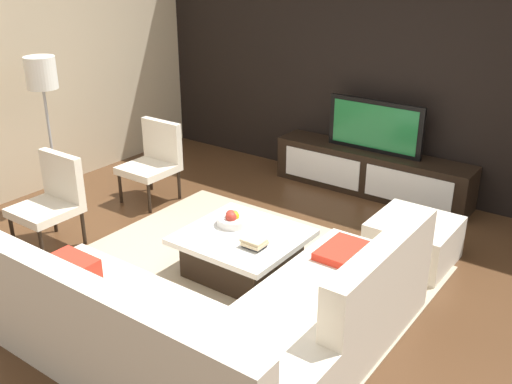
# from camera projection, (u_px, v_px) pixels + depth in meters

# --- Properties ---
(ground_plane) EXTENTS (14.00, 14.00, 0.00)m
(ground_plane) POSITION_uv_depth(u_px,v_px,m) (245.00, 281.00, 5.01)
(ground_plane) COLOR #4C301C
(feature_wall_back) EXTENTS (6.40, 0.12, 2.80)m
(feature_wall_back) POSITION_uv_depth(u_px,v_px,m) (391.00, 67.00, 6.47)
(feature_wall_back) COLOR black
(feature_wall_back) RESTS_ON ground
(side_wall_left) EXTENTS (0.12, 5.20, 2.80)m
(side_wall_left) POSITION_uv_depth(u_px,v_px,m) (19.00, 69.00, 6.34)
(side_wall_left) COLOR beige
(side_wall_left) RESTS_ON ground
(area_rug) EXTENTS (2.99, 2.58, 0.01)m
(area_rug) POSITION_uv_depth(u_px,v_px,m) (236.00, 277.00, 5.06)
(area_rug) COLOR tan
(area_rug) RESTS_ON ground
(media_console) EXTENTS (2.29, 0.44, 0.50)m
(media_console) POSITION_uv_depth(u_px,v_px,m) (371.00, 172.00, 6.70)
(media_console) COLOR black
(media_console) RESTS_ON ground
(television) EXTENTS (1.11, 0.06, 0.58)m
(television) POSITION_uv_depth(u_px,v_px,m) (375.00, 126.00, 6.48)
(television) COLOR black
(television) RESTS_ON media_console
(sectional_couch) EXTENTS (2.35, 2.28, 0.84)m
(sectional_couch) POSITION_uv_depth(u_px,v_px,m) (224.00, 325.00, 3.96)
(sectional_couch) COLOR beige
(sectional_couch) RESTS_ON ground
(coffee_table) EXTENTS (0.98, 0.93, 0.38)m
(coffee_table) POSITION_uv_depth(u_px,v_px,m) (243.00, 253.00, 5.06)
(coffee_table) COLOR black
(coffee_table) RESTS_ON ground
(accent_chair_near) EXTENTS (0.53, 0.54, 0.87)m
(accent_chair_near) POSITION_uv_depth(u_px,v_px,m) (53.00, 196.00, 5.47)
(accent_chair_near) COLOR black
(accent_chair_near) RESTS_ON ground
(floor_lamp) EXTENTS (0.30, 0.30, 1.63)m
(floor_lamp) POSITION_uv_depth(u_px,v_px,m) (42.00, 84.00, 5.89)
(floor_lamp) COLOR #A5A5AA
(floor_lamp) RESTS_ON ground
(ottoman) EXTENTS (0.70, 0.70, 0.40)m
(ottoman) POSITION_uv_depth(u_px,v_px,m) (413.00, 241.00, 5.26)
(ottoman) COLOR beige
(ottoman) RESTS_ON ground
(fruit_bowl) EXTENTS (0.28, 0.28, 0.14)m
(fruit_bowl) POSITION_uv_depth(u_px,v_px,m) (233.00, 219.00, 5.14)
(fruit_bowl) COLOR silver
(fruit_bowl) RESTS_ON coffee_table
(accent_chair_far) EXTENTS (0.53, 0.54, 0.87)m
(accent_chair_far) POSITION_uv_depth(u_px,v_px,m) (154.00, 157.00, 6.46)
(accent_chair_far) COLOR black
(accent_chair_far) RESTS_ON ground
(book_stack) EXTENTS (0.19, 0.16, 0.07)m
(book_stack) POSITION_uv_depth(u_px,v_px,m) (254.00, 243.00, 4.77)
(book_stack) COLOR #1E232D
(book_stack) RESTS_ON coffee_table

